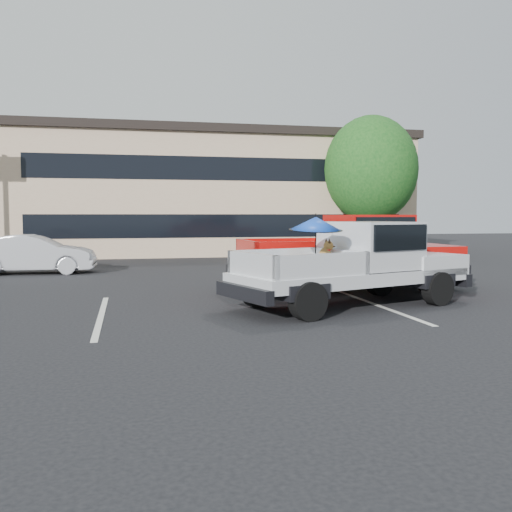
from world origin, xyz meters
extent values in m
plane|color=black|center=(0.00, 0.00, 0.00)|extent=(90.00, 90.00, 0.00)
cube|color=silver|center=(-3.00, 2.00, 0.00)|extent=(0.12, 5.00, 0.01)
cube|color=silver|center=(3.00, 2.00, 0.00)|extent=(0.12, 5.00, 0.01)
cube|color=tan|center=(2.00, 21.00, 3.00)|extent=(20.00, 8.00, 6.00)
cube|color=black|center=(2.00, 21.00, 6.10)|extent=(20.40, 8.40, 0.40)
cube|color=black|center=(2.00, 17.02, 1.50)|extent=(18.00, 0.08, 1.10)
cube|color=black|center=(2.00, 17.02, 4.20)|extent=(18.00, 0.08, 1.10)
cylinder|color=#332114|center=(9.00, 16.00, 1.36)|extent=(0.32, 0.32, 2.73)
ellipsoid|color=#144717|center=(9.00, 16.00, 4.22)|extent=(4.46, 4.46, 5.13)
cylinder|color=#332114|center=(6.00, 24.00, 1.43)|extent=(0.32, 0.32, 2.86)
ellipsoid|color=#144717|center=(6.00, 24.00, 4.42)|extent=(4.68, 4.68, 5.38)
cylinder|color=black|center=(0.90, 0.53, 0.38)|extent=(0.81, 0.51, 0.76)
cylinder|color=black|center=(0.31, 2.28, 0.38)|extent=(0.81, 0.51, 0.76)
cylinder|color=black|center=(4.31, 1.69, 0.38)|extent=(0.81, 0.51, 0.76)
cylinder|color=black|center=(3.72, 3.43, 0.38)|extent=(0.81, 0.51, 0.76)
cube|color=silver|center=(2.36, 2.00, 0.67)|extent=(5.72, 3.55, 0.28)
cube|color=silver|center=(4.25, 2.64, 0.88)|extent=(2.04, 2.30, 0.46)
cube|color=black|center=(4.96, 2.88, 0.50)|extent=(0.82, 1.92, 0.30)
cube|color=black|center=(-0.25, 1.12, 0.50)|extent=(0.80, 1.91, 0.28)
cube|color=silver|center=(2.88, 2.18, 1.35)|extent=(2.15, 2.27, 1.05)
cube|color=black|center=(2.88, 2.18, 1.55)|extent=(2.04, 2.32, 0.55)
cube|color=black|center=(0.98, 1.53, 0.73)|extent=(2.77, 2.48, 0.10)
cube|color=silver|center=(0.70, 2.36, 1.03)|extent=(2.21, 0.83, 0.50)
cube|color=silver|center=(1.26, 0.71, 1.03)|extent=(2.21, 0.83, 0.50)
cube|color=silver|center=(-0.06, 1.18, 1.03)|extent=(0.69, 1.77, 0.50)
cube|color=silver|center=(2.02, 1.89, 1.03)|extent=(0.69, 1.77, 0.50)
ellipsoid|color=brown|center=(1.61, 1.96, 0.93)|extent=(0.55, 0.51, 0.30)
cylinder|color=brown|center=(1.87, 1.97, 0.89)|extent=(0.07, 0.07, 0.23)
cylinder|color=brown|center=(1.82, 2.11, 0.89)|extent=(0.07, 0.07, 0.23)
ellipsoid|color=brown|center=(1.76, 2.01, 1.12)|extent=(0.36, 0.34, 0.41)
cylinder|color=red|center=(1.78, 2.02, 1.25)|extent=(0.20, 0.20, 0.04)
sphere|color=brown|center=(1.84, 2.04, 1.35)|extent=(0.22, 0.22, 0.22)
cone|color=black|center=(1.96, 2.08, 1.33)|extent=(0.18, 0.15, 0.10)
cone|color=black|center=(1.84, 1.98, 1.46)|extent=(0.08, 0.08, 0.11)
cone|color=black|center=(1.81, 2.09, 1.46)|extent=(0.08, 0.08, 0.11)
cylinder|color=brown|center=(1.45, 1.91, 0.84)|extent=(0.27, 0.05, 0.09)
cylinder|color=black|center=(1.31, 1.33, 1.31)|extent=(0.02, 0.10, 1.05)
cone|color=blue|center=(1.31, 1.33, 1.85)|extent=(1.10, 1.12, 0.36)
cylinder|color=black|center=(1.31, 1.33, 2.01)|extent=(0.02, 0.02, 0.10)
cylinder|color=black|center=(1.31, 1.33, 1.72)|extent=(1.10, 1.10, 0.09)
cylinder|color=black|center=(1.30, 3.42, 0.41)|extent=(0.83, 0.34, 0.82)
cylinder|color=black|center=(1.21, 5.41, 0.41)|extent=(0.83, 0.34, 0.82)
cylinder|color=black|center=(5.19, 3.59, 0.41)|extent=(0.83, 0.34, 0.82)
cylinder|color=black|center=(5.10, 5.58, 0.41)|extent=(0.83, 0.34, 0.82)
cube|color=#B20D09|center=(3.25, 4.50, 0.72)|extent=(5.91, 2.33, 0.30)
cube|color=#B20D09|center=(5.41, 4.60, 0.95)|extent=(1.71, 2.15, 0.50)
cube|color=black|center=(6.22, 4.63, 0.54)|extent=(0.31, 2.13, 0.32)
cube|color=black|center=(0.28, 4.37, 0.54)|extent=(0.29, 2.13, 0.30)
cube|color=#B20D09|center=(3.85, 4.53, 1.46)|extent=(1.87, 2.07, 1.14)
cube|color=black|center=(3.85, 4.53, 1.68)|extent=(1.71, 2.17, 0.59)
cube|color=black|center=(1.68, 4.43, 0.79)|extent=(2.57, 2.10, 0.11)
cube|color=#B20D09|center=(1.64, 5.37, 1.11)|extent=(2.49, 0.22, 0.54)
cube|color=#B20D09|center=(1.73, 3.49, 1.11)|extent=(2.49, 0.22, 0.54)
cube|color=#B20D09|center=(0.50, 4.38, 1.11)|extent=(0.20, 1.99, 0.54)
cube|color=#B20D09|center=(2.87, 4.48, 1.11)|extent=(0.20, 1.99, 0.54)
imported|color=#B8BAC0|center=(-5.62, 10.99, 0.67)|extent=(4.12, 1.58, 1.34)
camera|label=1|loc=(-2.42, -9.78, 2.03)|focal=40.00mm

